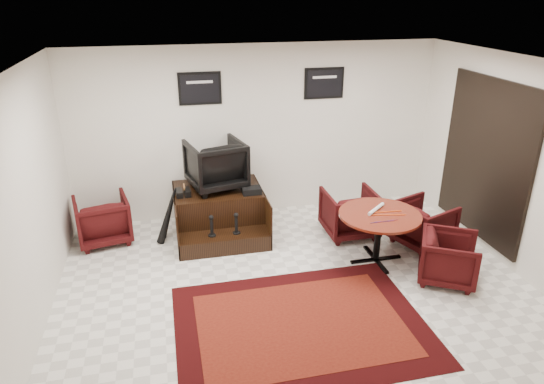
{
  "coord_description": "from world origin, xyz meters",
  "views": [
    {
      "loc": [
        -1.48,
        -5.03,
        3.57
      ],
      "look_at": [
        -0.13,
        0.9,
        1.0
      ],
      "focal_mm": 32.0,
      "sensor_mm": 36.0,
      "label": 1
    }
  ],
  "objects_px": {
    "shine_chair": "(216,162)",
    "meeting_table": "(379,220)",
    "table_chair_back": "(350,211)",
    "armchair_side": "(102,218)",
    "table_chair_window": "(423,222)",
    "shine_podium": "(219,213)",
    "table_chair_corner": "(449,256)"
  },
  "relations": [
    {
      "from": "shine_chair",
      "to": "meeting_table",
      "type": "bearing_deg",
      "value": 130.25
    },
    {
      "from": "meeting_table",
      "to": "table_chair_back",
      "type": "bearing_deg",
      "value": 95.43
    },
    {
      "from": "armchair_side",
      "to": "table_chair_window",
      "type": "height_order",
      "value": "armchair_side"
    },
    {
      "from": "shine_chair",
      "to": "armchair_side",
      "type": "xyz_separation_m",
      "value": [
        -1.75,
        -0.06,
        -0.72
      ]
    },
    {
      "from": "shine_podium",
      "to": "meeting_table",
      "type": "relative_size",
      "value": 1.25
    },
    {
      "from": "shine_podium",
      "to": "armchair_side",
      "type": "height_order",
      "value": "armchair_side"
    },
    {
      "from": "shine_chair",
      "to": "table_chair_back",
      "type": "height_order",
      "value": "shine_chair"
    },
    {
      "from": "shine_chair",
      "to": "table_chair_corner",
      "type": "distance_m",
      "value": 3.59
    },
    {
      "from": "shine_chair",
      "to": "meeting_table",
      "type": "height_order",
      "value": "shine_chair"
    },
    {
      "from": "shine_chair",
      "to": "armchair_side",
      "type": "relative_size",
      "value": 1.07
    },
    {
      "from": "meeting_table",
      "to": "table_chair_corner",
      "type": "relative_size",
      "value": 1.56
    },
    {
      "from": "shine_podium",
      "to": "table_chair_back",
      "type": "xyz_separation_m",
      "value": [
        1.96,
        -0.53,
        0.08
      ]
    },
    {
      "from": "shine_podium",
      "to": "table_chair_corner",
      "type": "distance_m",
      "value": 3.43
    },
    {
      "from": "shine_chair",
      "to": "shine_podium",
      "type": "bearing_deg",
      "value": 77.06
    },
    {
      "from": "shine_podium",
      "to": "table_chair_window",
      "type": "distance_m",
      "value": 3.1
    },
    {
      "from": "meeting_table",
      "to": "table_chair_corner",
      "type": "xyz_separation_m",
      "value": [
        0.7,
        -0.67,
        -0.28
      ]
    },
    {
      "from": "table_chair_back",
      "to": "table_chair_corner",
      "type": "bearing_deg",
      "value": 117.02
    },
    {
      "from": "shine_podium",
      "to": "shine_chair",
      "type": "height_order",
      "value": "shine_chair"
    },
    {
      "from": "shine_podium",
      "to": "armchair_side",
      "type": "relative_size",
      "value": 1.79
    },
    {
      "from": "shine_chair",
      "to": "armchair_side",
      "type": "height_order",
      "value": "shine_chair"
    },
    {
      "from": "armchair_side",
      "to": "meeting_table",
      "type": "relative_size",
      "value": 0.69
    },
    {
      "from": "table_chair_window",
      "to": "table_chair_corner",
      "type": "distance_m",
      "value": 0.97
    },
    {
      "from": "table_chair_back",
      "to": "shine_chair",
      "type": "bearing_deg",
      "value": -19.06
    },
    {
      "from": "meeting_table",
      "to": "shine_podium",
      "type": "bearing_deg",
      "value": 145.83
    },
    {
      "from": "table_chair_back",
      "to": "table_chair_window",
      "type": "distance_m",
      "value": 1.09
    },
    {
      "from": "shine_podium",
      "to": "shine_chair",
      "type": "xyz_separation_m",
      "value": [
        0.0,
        0.14,
        0.79
      ]
    },
    {
      "from": "meeting_table",
      "to": "table_chair_window",
      "type": "relative_size",
      "value": 1.49
    },
    {
      "from": "meeting_table",
      "to": "armchair_side",
      "type": "bearing_deg",
      "value": 158.77
    },
    {
      "from": "armchair_side",
      "to": "table_chair_window",
      "type": "bearing_deg",
      "value": 154.22
    },
    {
      "from": "meeting_table",
      "to": "shine_chair",
      "type": "bearing_deg",
      "value": 143.19
    },
    {
      "from": "shine_podium",
      "to": "table_chair_corner",
      "type": "height_order",
      "value": "table_chair_corner"
    },
    {
      "from": "table_chair_back",
      "to": "table_chair_window",
      "type": "xyz_separation_m",
      "value": [
        0.94,
        -0.56,
        -0.02
      ]
    }
  ]
}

